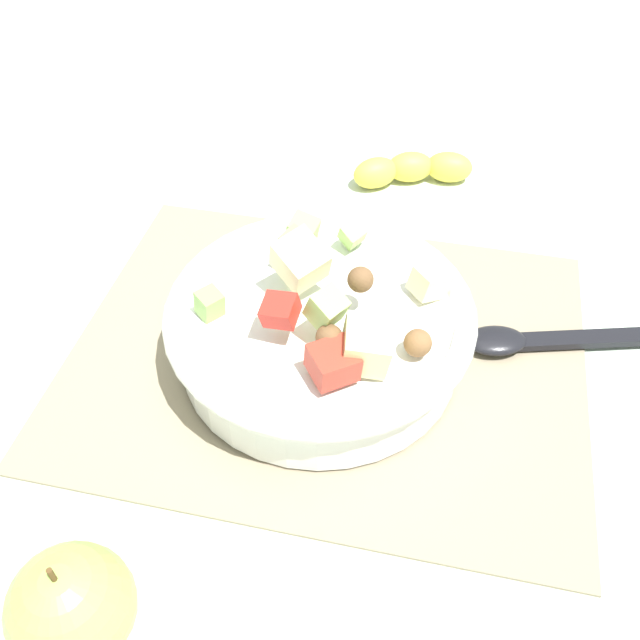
# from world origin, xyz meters

# --- Properties ---
(ground_plane) EXTENTS (2.40, 2.40, 0.00)m
(ground_plane) POSITION_xyz_m (0.00, 0.00, 0.00)
(ground_plane) COLOR silver
(placemat) EXTENTS (0.46, 0.37, 0.01)m
(placemat) POSITION_xyz_m (0.00, 0.00, 0.00)
(placemat) COLOR gray
(placemat) RESTS_ON ground_plane
(salad_bowl) EXTENTS (0.27, 0.27, 0.12)m
(salad_bowl) POSITION_xyz_m (-0.01, -0.01, 0.04)
(salad_bowl) COLOR white
(salad_bowl) RESTS_ON placemat
(serving_spoon) EXTENTS (0.21, 0.08, 0.01)m
(serving_spoon) POSITION_xyz_m (0.19, 0.05, 0.01)
(serving_spoon) COLOR black
(serving_spoon) RESTS_ON placemat
(whole_apple) EXTENTS (0.08, 0.08, 0.09)m
(whole_apple) POSITION_xyz_m (-0.11, -0.28, 0.04)
(whole_apple) COLOR #9EC656
(whole_apple) RESTS_ON ground_plane
(banana_whole) EXTENTS (0.15, 0.08, 0.04)m
(banana_whole) POSITION_xyz_m (0.04, 0.29, 0.02)
(banana_whole) COLOR yellow
(banana_whole) RESTS_ON ground_plane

